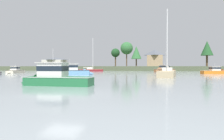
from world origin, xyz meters
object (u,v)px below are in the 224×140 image
object	(u,v)px
cruiser_orange	(216,72)
sailboat_maroon	(91,71)
cruiser_wood	(163,70)
cruiser_skyblue	(74,72)
mooring_buoy_orange	(50,72)
sailboat_sand	(167,75)
cruiser_cream	(14,72)
cruiser_green	(52,80)

from	to	relation	value
cruiser_orange	sailboat_maroon	distance (m)	43.51
cruiser_wood	cruiser_skyblue	xyz separation A→B (m)	(-20.27, -29.85, 0.08)
mooring_buoy_orange	sailboat_sand	bearing A→B (deg)	-35.20
sailboat_maroon	mooring_buoy_orange	world-z (taller)	sailboat_maroon
cruiser_wood	cruiser_cream	world-z (taller)	cruiser_wood
cruiser_green	cruiser_cream	world-z (taller)	cruiser_green
sailboat_sand	cruiser_green	world-z (taller)	sailboat_sand
cruiser_wood	sailboat_maroon	size ratio (longest dim) A/B	0.67
cruiser_orange	cruiser_skyblue	bearing A→B (deg)	-157.17
cruiser_orange	mooring_buoy_orange	size ratio (longest dim) A/B	12.27
cruiser_wood	sailboat_sand	world-z (taller)	sailboat_sand
cruiser_green	cruiser_orange	bearing A→B (deg)	54.88
cruiser_orange	sailboat_sand	bearing A→B (deg)	-127.16
cruiser_wood	cruiser_skyblue	distance (m)	36.08
cruiser_green	mooring_buoy_orange	xyz separation A→B (m)	(-23.22, 43.88, -0.45)
cruiser_skyblue	cruiser_green	distance (m)	23.69
cruiser_orange	sailboat_maroon	size ratio (longest dim) A/B	0.52
cruiser_wood	cruiser_green	size ratio (longest dim) A/B	1.21
sailboat_sand	cruiser_green	size ratio (longest dim) A/B	1.68
cruiser_orange	sailboat_sand	size ratio (longest dim) A/B	0.56
cruiser_skyblue	sailboat_sand	xyz separation A→B (m)	(19.05, -3.87, -0.32)
cruiser_skyblue	cruiser_orange	bearing A→B (deg)	22.83
cruiser_orange	cruiser_wood	bearing A→B (deg)	126.47
cruiser_cream	sailboat_maroon	bearing A→B (deg)	60.39
cruiser_cream	mooring_buoy_orange	world-z (taller)	cruiser_cream
cruiser_wood	cruiser_green	world-z (taller)	cruiser_green
cruiser_wood	mooring_buoy_orange	distance (m)	37.74
sailboat_maroon	cruiser_skyblue	distance (m)	34.29
mooring_buoy_orange	cruiser_skyblue	bearing A→B (deg)	-52.15
cruiser_wood	mooring_buoy_orange	xyz separation A→B (m)	(-36.73, -8.66, -0.43)
cruiser_skyblue	sailboat_maroon	bearing A→B (deg)	100.59
cruiser_orange	cruiser_skyblue	distance (m)	35.03
cruiser_green	cruiser_wood	bearing A→B (deg)	75.59
cruiser_cream	cruiser_green	bearing A→B (deg)	-48.91
cruiser_wood	cruiser_cream	distance (m)	46.01
sailboat_maroon	cruiser_green	distance (m)	57.90
cruiser_orange	cruiser_skyblue	world-z (taller)	cruiser_skyblue
mooring_buoy_orange	cruiser_green	bearing A→B (deg)	-62.11
cruiser_orange	cruiser_skyblue	xyz separation A→B (m)	(-32.28, -13.59, 0.16)
sailboat_maroon	cruiser_orange	bearing A→B (deg)	-27.54
cruiser_skyblue	cruiser_wood	bearing A→B (deg)	55.82
sailboat_maroon	mooring_buoy_orange	size ratio (longest dim) A/B	23.39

